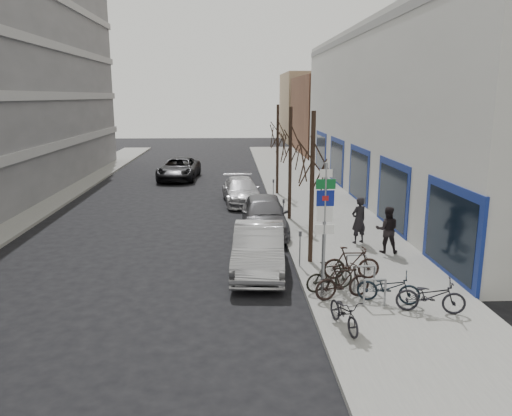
{
  "coord_description": "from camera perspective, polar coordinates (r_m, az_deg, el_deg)",
  "views": [
    {
      "loc": [
        -0.22,
        -13.53,
        5.98
      ],
      "look_at": [
        0.67,
        4.15,
        2.0
      ],
      "focal_mm": 35.0,
      "sensor_mm": 36.0,
      "label": 1
    }
  ],
  "objects": [
    {
      "name": "pedestrian_far",
      "position": [
        19.52,
        14.76,
        -2.37
      ],
      "size": [
        0.74,
        0.58,
        1.81
      ],
      "primitive_type": "imported",
      "rotation": [
        0.0,
        0.0,
        2.94
      ],
      "color": "black",
      "rests_on": "sidewalk_east"
    },
    {
      "name": "bike_far_inner",
      "position": [
        16.53,
        10.87,
        -6.15
      ],
      "size": [
        1.86,
        0.59,
        1.12
      ],
      "primitive_type": "imported",
      "rotation": [
        0.0,
        0.0,
        1.55
      ],
      "color": "black",
      "rests_on": "sidewalk_east"
    },
    {
      "name": "sidewalk_east",
      "position": [
        24.72,
        8.2,
        -1.29
      ],
      "size": [
        5.0,
        70.0,
        0.15
      ],
      "primitive_type": "cube",
      "color": "slate",
      "rests_on": "ground"
    },
    {
      "name": "tan_building_far",
      "position": [
        69.91,
        8.59,
        11.32
      ],
      "size": [
        13.0,
        12.0,
        9.0
      ],
      "primitive_type": "cube",
      "color": "#937A5B",
      "rests_on": "ground"
    },
    {
      "name": "meter_mid",
      "position": [
        22.73,
        3.16,
        -0.22
      ],
      "size": [
        0.1,
        0.08,
        1.27
      ],
      "color": "gray",
      "rests_on": "sidewalk_east"
    },
    {
      "name": "parked_car_mid",
      "position": [
        22.15,
        0.94,
        -0.73
      ],
      "size": [
        2.1,
        5.02,
        1.7
      ],
      "primitive_type": "imported",
      "rotation": [
        0.0,
        0.0,
        -0.02
      ],
      "color": "#525156",
      "rests_on": "ground"
    },
    {
      "name": "pedestrian_near",
      "position": [
        20.5,
        11.67,
        -1.36
      ],
      "size": [
        0.82,
        0.71,
        1.91
      ],
      "primitive_type": "imported",
      "rotation": [
        0.0,
        0.0,
        3.59
      ],
      "color": "black",
      "rests_on": "sidewalk_east"
    },
    {
      "name": "meter_front",
      "position": [
        17.45,
        5.05,
        -4.25
      ],
      "size": [
        0.1,
        0.08,
        1.27
      ],
      "color": "gray",
      "rests_on": "sidewalk_east"
    },
    {
      "name": "bike_far_curb",
      "position": [
        14.65,
        19.36,
        -9.15
      ],
      "size": [
        1.94,
        0.98,
        1.14
      ],
      "primitive_type": "imported",
      "rotation": [
        0.0,
        0.0,
        1.33
      ],
      "color": "black",
      "rests_on": "sidewalk_east"
    },
    {
      "name": "meter_back",
      "position": [
        28.1,
        1.99,
        2.28
      ],
      "size": [
        0.1,
        0.08,
        1.27
      ],
      "color": "gray",
      "rests_on": "sidewalk_east"
    },
    {
      "name": "bike_near_right",
      "position": [
        14.96,
        9.9,
        -8.24
      ],
      "size": [
        1.86,
        0.97,
        1.08
      ],
      "primitive_type": "imported",
      "rotation": [
        0.0,
        0.0,
        1.83
      ],
      "color": "black",
      "rests_on": "sidewalk_east"
    },
    {
      "name": "lane_car",
      "position": [
        37.09,
        -8.8,
        4.48
      ],
      "size": [
        3.0,
        5.86,
        1.58
      ],
      "primitive_type": "imported",
      "rotation": [
        0.0,
        0.0,
        -0.07
      ],
      "color": "black",
      "rests_on": "ground"
    },
    {
      "name": "bike_mid_curb",
      "position": [
        14.98,
        14.9,
        -8.45
      ],
      "size": [
        1.86,
        1.11,
        1.09
      ],
      "primitive_type": "imported",
      "rotation": [
        0.0,
        0.0,
        1.23
      ],
      "color": "black",
      "rests_on": "sidewalk_east"
    },
    {
      "name": "highway_sign_pole",
      "position": [
        14.22,
        7.82,
        -1.8
      ],
      "size": [
        0.55,
        0.1,
        4.2
      ],
      "color": "gray",
      "rests_on": "ground"
    },
    {
      "name": "parked_car_back",
      "position": [
        28.42,
        -1.67,
        1.97
      ],
      "size": [
        2.41,
        5.04,
        1.42
      ],
      "primitive_type": "imported",
      "rotation": [
        0.0,
        0.0,
        0.09
      ],
      "color": "#B4B3B9",
      "rests_on": "ground"
    },
    {
      "name": "tree_near",
      "position": [
        17.37,
        6.51,
        6.38
      ],
      "size": [
        1.8,
        1.8,
        5.5
      ],
      "color": "black",
      "rests_on": "ground"
    },
    {
      "name": "parked_car_front",
      "position": [
        17.32,
        0.32,
        -4.7
      ],
      "size": [
        2.08,
        5.04,
        1.62
      ],
      "primitive_type": "imported",
      "rotation": [
        0.0,
        0.0,
        -0.08
      ],
      "color": "#A4A5A9",
      "rests_on": "ground"
    },
    {
      "name": "bike_rack",
      "position": [
        15.63,
        12.3,
        -7.54
      ],
      "size": [
        0.66,
        2.26,
        0.83
      ],
      "color": "gray",
      "rests_on": "sidewalk_east"
    },
    {
      "name": "tree_far",
      "position": [
        30.22,
        2.5,
        9.1
      ],
      "size": [
        1.8,
        1.8,
        5.5
      ],
      "color": "black",
      "rests_on": "ground"
    },
    {
      "name": "brick_building_far",
      "position": [
        55.18,
        11.15,
        10.38
      ],
      "size": [
        12.0,
        14.0,
        8.0
      ],
      "primitive_type": "cube",
      "color": "brown",
      "rests_on": "ground"
    },
    {
      "name": "tree_mid",
      "position": [
        23.78,
        3.97,
        8.11
      ],
      "size": [
        1.8,
        1.8,
        5.5
      ],
      "color": "black",
      "rests_on": "ground"
    },
    {
      "name": "bike_near_left",
      "position": [
        13.17,
        10.07,
        -11.42
      ],
      "size": [
        0.83,
        1.7,
        1.0
      ],
      "primitive_type": "imported",
      "rotation": [
        0.0,
        0.0,
        0.21
      ],
      "color": "black",
      "rests_on": "sidewalk_east"
    },
    {
      "name": "ground",
      "position": [
        14.8,
        -1.83,
        -11.18
      ],
      "size": [
        120.0,
        120.0,
        0.0
      ],
      "primitive_type": "plane",
      "color": "black",
      "rests_on": "ground"
    },
    {
      "name": "sidewalk_west",
      "position": [
        26.55,
        -26.77,
        -1.57
      ],
      "size": [
        3.0,
        70.0,
        0.15
      ],
      "primitive_type": "cube",
      "color": "slate",
      "rests_on": "ground"
    },
    {
      "name": "bike_mid_inner",
      "position": [
        15.51,
        8.43,
        -7.62
      ],
      "size": [
        1.68,
        0.96,
        0.98
      ],
      "primitive_type": "imported",
      "rotation": [
        0.0,
        0.0,
        1.89
      ],
      "color": "black",
      "rests_on": "sidewalk_east"
    }
  ]
}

